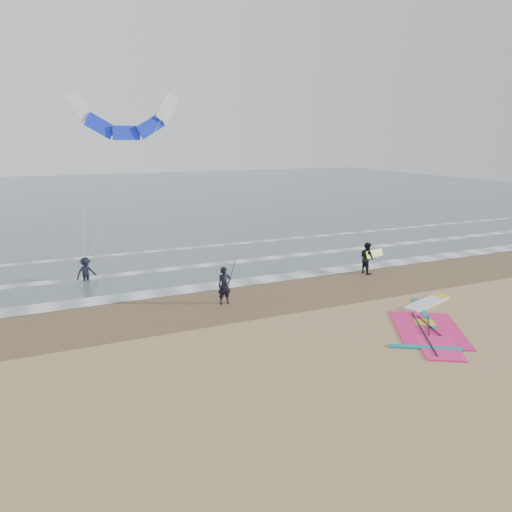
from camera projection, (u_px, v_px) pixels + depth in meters
name	position (u px, v px, depth m)	size (l,w,h in m)	color
ground	(363.00, 343.00, 16.02)	(120.00, 120.00, 0.00)	tan
sea_water	(139.00, 195.00, 58.76)	(120.00, 80.00, 0.02)	#47605E
wet_sand_band	(286.00, 292.00, 21.37)	(120.00, 5.00, 0.01)	brown
foam_waterline	(250.00, 268.00, 25.31)	(120.00, 9.15, 0.02)	white
windsurf_rig	(429.00, 322.00, 17.86)	(5.78, 5.48, 0.14)	white
person_standing	(225.00, 286.00, 19.70)	(0.61, 0.40, 1.66)	black
person_walking	(367.00, 258.00, 24.26)	(0.82, 0.64, 1.69)	black
person_wading	(86.00, 266.00, 22.90)	(1.02, 0.59, 1.59)	black
held_pole	(231.00, 276.00, 19.72)	(0.17, 0.86, 1.82)	black
carried_kiteboard	(374.00, 253.00, 24.27)	(1.30, 0.51, 0.39)	yellow
surf_kite	(125.00, 120.00, 26.22)	(6.41, 4.66, 8.62)	white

